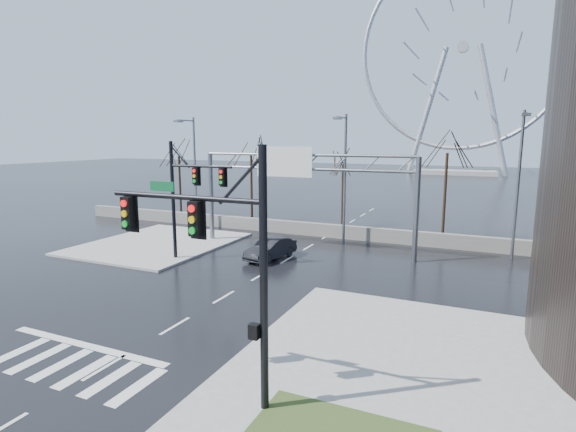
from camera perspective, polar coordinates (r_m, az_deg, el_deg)
The scene contains 17 objects.
ground at distance 20.99m, azimuth -14.15°, elevation -13.38°, with size 260.00×260.00×0.00m, color black.
sidewalk_right_ext at distance 18.95m, azimuth 15.76°, elevation -15.82°, with size 12.00×10.00×0.15m, color gray.
sidewalk_far at distance 36.50m, azimuth -16.12°, elevation -3.38°, with size 10.00×12.00×0.15m, color gray.
barrier_wall at distance 37.84m, azimuth 4.85°, elevation -1.83°, with size 52.00×0.50×1.10m, color slate.
signal_mast_near at distance 13.45m, azimuth -8.38°, elevation -4.43°, with size 5.52×0.41×8.00m.
signal_mast_far at distance 30.19m, azimuth -12.80°, elevation 3.24°, with size 4.72×0.41×8.00m.
sign_gantry at distance 32.63m, azimuth 1.39°, elevation 4.57°, with size 16.36×0.40×7.60m.
streetlight_left at distance 41.12m, azimuth -12.02°, elevation 6.43°, with size 0.50×2.55×10.00m.
streetlight_mid at distance 34.77m, azimuth 7.09°, elevation 5.99°, with size 0.50×2.55×10.00m.
streetlight_right at distance 33.29m, azimuth 27.30°, elevation 4.81°, with size 0.50×2.55×10.00m.
tree_far_left at distance 49.39m, azimuth -13.66°, elevation 6.53°, with size 3.50×3.50×7.00m.
tree_left at distance 44.01m, azimuth -4.71°, elevation 6.93°, with size 3.75×3.75×7.50m.
tree_center at distance 41.45m, azimuth 7.01°, elevation 5.60°, with size 3.25×3.25×6.50m.
tree_right at distance 38.68m, azimuth 19.51°, elevation 6.37°, with size 3.90×3.90×7.80m.
tree_far_right at distance 39.39m, azimuth 31.20°, elevation 4.40°, with size 3.40×3.40×6.80m.
ferris_wheel at distance 111.69m, azimuth 21.28°, elevation 18.42°, with size 45.00×6.00×50.91m.
car at distance 30.88m, azimuth -2.22°, elevation -4.16°, with size 1.50×4.31×1.42m, color black.
Camera 1 is at (12.20, -15.00, 8.15)m, focal length 28.00 mm.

